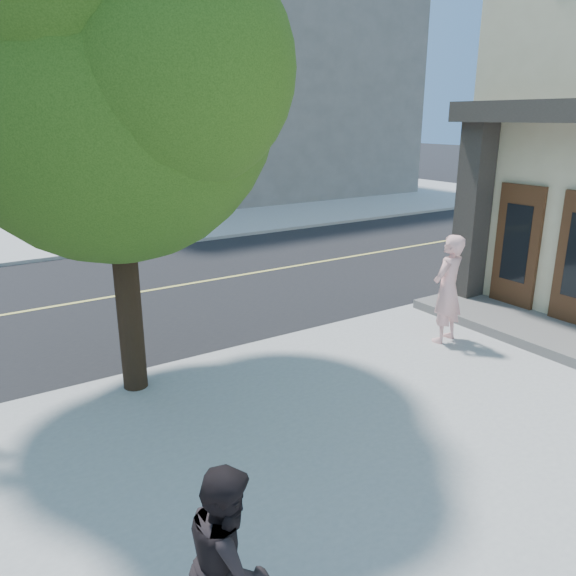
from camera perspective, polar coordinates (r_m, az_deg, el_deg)
sidewalk_ne at (r=33.07m, az=-8.41°, el=9.94°), size 29.00×25.00×0.12m
filler_ne at (r=33.61m, az=-8.52°, el=22.12°), size 18.00×16.00×14.00m
man_on_phone at (r=10.48m, az=16.09°, el=-0.10°), size 0.82×0.63×2.01m
pedestrian at (r=4.66m, az=-6.02°, el=-26.10°), size 0.92×0.99×1.62m
street_tree at (r=8.20m, az=-17.30°, el=21.96°), size 5.58×5.07×7.41m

